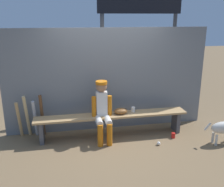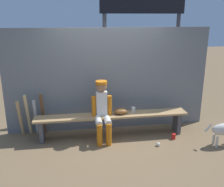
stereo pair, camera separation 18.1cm
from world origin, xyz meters
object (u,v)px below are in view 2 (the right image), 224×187
at_px(player_seated, 102,109).
at_px(bat_wood_tan, 20,118).
at_px(cup_on_ground, 174,136).
at_px(bat_aluminum_silver, 36,117).
at_px(baseball, 158,144).
at_px(bat_wood_natural, 28,115).
at_px(scoreboard, 145,9).
at_px(cup_on_bench, 133,110).
at_px(baseball_glove, 121,111).
at_px(dugout_bench, 112,119).
at_px(bat_wood_dark, 43,114).

height_order(player_seated, bat_wood_tan, player_seated).
height_order(player_seated, cup_on_ground, player_seated).
distance_m(bat_aluminum_silver, baseball, 2.56).
bearing_deg(bat_wood_natural, scoreboard, 25.61).
distance_m(player_seated, scoreboard, 2.90).
bearing_deg(player_seated, cup_on_bench, 14.15).
relative_size(baseball, cup_on_bench, 0.67).
xyz_separation_m(baseball_glove, cup_on_bench, (0.28, 0.06, -0.01)).
height_order(baseball_glove, scoreboard, scoreboard).
distance_m(dugout_bench, bat_aluminum_silver, 1.59).
relative_size(cup_on_ground, scoreboard, 0.03).
height_order(player_seated, baseball_glove, player_seated).
bearing_deg(baseball, bat_wood_natural, 161.40).
relative_size(baseball_glove, bat_wood_tan, 0.35).
distance_m(baseball_glove, bat_wood_natural, 1.92).
bearing_deg(cup_on_bench, bat_aluminum_silver, 173.26).
relative_size(bat_wood_natural, baseball, 12.66).
relative_size(bat_wood_dark, bat_aluminum_silver, 1.17).
distance_m(baseball_glove, bat_aluminum_silver, 1.78).
xyz_separation_m(dugout_bench, cup_on_bench, (0.47, 0.06, 0.15)).
bearing_deg(bat_wood_dark, baseball, -20.58).
bearing_deg(baseball, cup_on_bench, 119.92).
distance_m(dugout_bench, bat_wood_dark, 1.44).
relative_size(baseball, scoreboard, 0.02).
xyz_separation_m(player_seated, bat_aluminum_silver, (-1.35, 0.41, -0.26)).
bearing_deg(baseball_glove, bat_aluminum_silver, 170.37).
distance_m(bat_wood_tan, baseball, 2.85).
height_order(baseball, cup_on_ground, cup_on_ground).
bearing_deg(bat_wood_dark, baseball_glove, -9.79).
bearing_deg(scoreboard, cup_on_bench, -111.46).
height_order(bat_wood_dark, bat_aluminum_silver, bat_wood_dark).
bearing_deg(bat_wood_natural, bat_wood_tan, -178.32).
height_order(dugout_bench, bat_aluminum_silver, bat_aluminum_silver).
bearing_deg(scoreboard, bat_wood_dark, -151.50).
bearing_deg(cup_on_bench, scoreboard, 68.54).
bearing_deg(bat_wood_tan, bat_wood_natural, 1.68).
bearing_deg(bat_wood_natural, cup_on_ground, -11.78).
distance_m(player_seated, baseball, 1.29).
xyz_separation_m(bat_wood_natural, cup_on_ground, (2.95, -0.61, -0.41)).
xyz_separation_m(baseball_glove, bat_wood_natural, (-1.90, 0.29, -0.08)).
height_order(bat_aluminum_silver, bat_wood_natural, bat_wood_natural).
xyz_separation_m(player_seated, bat_wood_dark, (-1.20, 0.39, -0.20)).
xyz_separation_m(bat_aluminum_silver, cup_on_ground, (2.79, -0.62, -0.35)).
distance_m(bat_aluminum_silver, cup_on_bench, 2.04).
height_order(cup_on_bench, scoreboard, scoreboard).
distance_m(baseball_glove, cup_on_ground, 1.20).
distance_m(bat_wood_dark, bat_wood_tan, 0.46).
distance_m(bat_wood_dark, bat_aluminum_silver, 0.16).
distance_m(player_seated, cup_on_bench, 0.71).
bearing_deg(cup_on_ground, baseball, -149.74).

